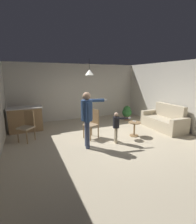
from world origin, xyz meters
name	(u,v)px	position (x,y,z in m)	size (l,w,h in m)	color
ground	(107,140)	(0.00, 0.00, 0.00)	(7.68, 7.68, 0.00)	beige
wall_back	(77,92)	(0.00, 3.20, 1.35)	(6.40, 0.10, 2.70)	silver
wall_right	(178,96)	(3.20, 0.00, 1.35)	(0.10, 6.40, 2.70)	silver
couch_floral	(164,121)	(2.68, 0.10, 0.33)	(0.91, 1.83, 1.00)	beige
kitchen_counter	(26,119)	(-2.45, 2.17, 0.48)	(1.26, 0.66, 0.95)	#99754C
side_table_by_couch	(134,127)	(1.08, -0.07, 0.33)	(0.44, 0.44, 0.52)	#99754C
person_adult	(87,114)	(-0.79, -0.26, 1.04)	(0.86, 0.48, 1.68)	#384260
person_child	(116,124)	(0.17, -0.33, 0.63)	(0.49, 0.39, 1.01)	tan
dining_chair_by_counter	(93,123)	(-0.35, 0.41, 0.55)	(0.53, 0.53, 1.00)	#99754C
dining_chair_near_wall	(27,125)	(-2.41, 1.05, 0.55)	(0.59, 0.59, 1.00)	#99754C
potted_plant_corner	(127,112)	(2.09, 1.89, 0.39)	(0.46, 0.46, 0.70)	brown
spare_remote_on_table	(134,121)	(1.10, -0.02, 0.54)	(0.04, 0.13, 0.04)	white
ceiling_light_pendant	(89,72)	(-0.23, 0.94, 2.25)	(0.32, 0.32, 0.55)	silver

